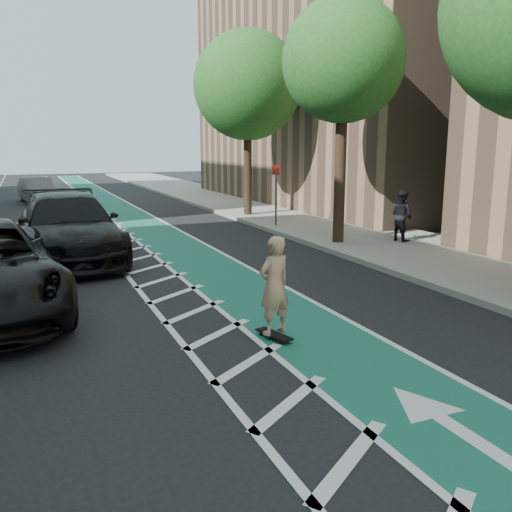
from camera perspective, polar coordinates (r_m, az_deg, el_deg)
ground at (r=7.96m, az=-11.11°, el=-12.69°), size 120.00×120.00×0.00m
bike_lane at (r=17.98m, az=-8.52°, el=1.09°), size 2.00×90.00×0.01m
buffer_strip at (r=17.67m, az=-13.22°, el=0.72°), size 1.40×90.00×0.01m
sidewalk_right at (r=20.56m, az=9.29°, el=2.57°), size 5.00×90.00×0.15m
curb_right at (r=19.37m, az=3.15°, el=2.17°), size 0.12×90.00×0.16m
building_right_far at (r=33.66m, az=12.49°, el=22.05°), size 14.00×22.00×19.00m
tree_r_c at (r=17.95m, az=8.94°, el=19.56°), size 4.20×4.20×7.90m
tree_r_d at (r=25.06m, az=-1.23°, el=17.38°), size 4.20×4.20×7.90m
sign_post at (r=21.23m, az=2.13°, el=6.47°), size 0.35×0.08×2.47m
skateboard at (r=9.30m, az=1.91°, el=-8.26°), size 0.40×0.80×0.10m
skateboarder at (r=9.05m, az=1.95°, el=-3.12°), size 0.70×0.54×1.68m
suv_far at (r=16.46m, az=-19.15°, el=2.89°), size 2.78×6.53×1.88m
car_grey at (r=33.66m, az=-22.05°, el=6.45°), size 2.11×4.54×1.44m
pedestrian at (r=18.40m, az=15.08°, el=4.13°), size 0.74×0.89×1.66m
barrel_b at (r=18.34m, az=-24.03°, el=1.71°), size 0.65×0.65×0.88m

